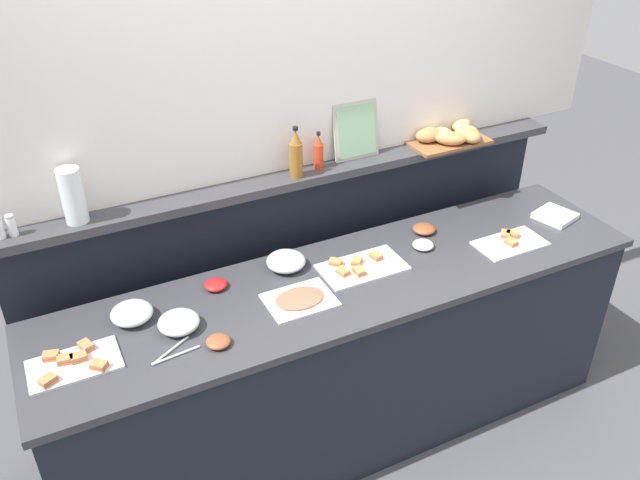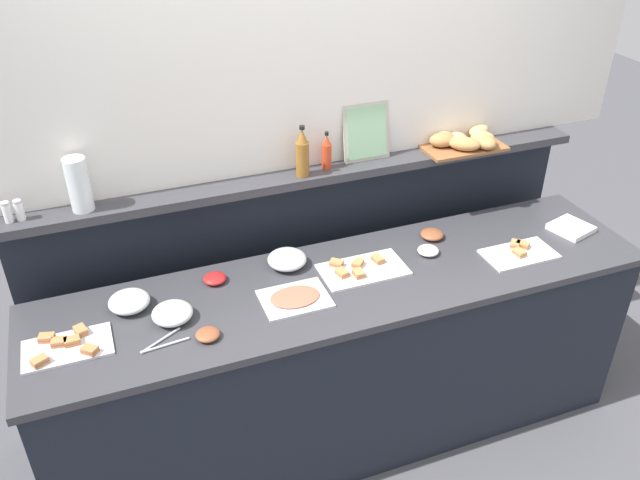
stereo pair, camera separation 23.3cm
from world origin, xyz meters
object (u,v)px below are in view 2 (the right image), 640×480
at_px(serving_tongs, 162,343).
at_px(salt_shaker, 7,212).
at_px(cold_cuts_platter, 295,298).
at_px(condiment_bowl_dark, 215,278).
at_px(sandwich_platter_side, 67,346).
at_px(pepper_shaker, 19,210).
at_px(condiment_bowl_red, 428,251).
at_px(glass_bowl_medium, 287,260).
at_px(hot_sauce_bottle, 327,152).
at_px(water_carafe, 79,184).
at_px(condiment_bowl_teal, 208,334).
at_px(glass_bowl_large, 129,302).
at_px(vinegar_bottle_amber, 302,154).
at_px(condiment_bowl_cream, 432,234).
at_px(napkin_stack, 571,228).
at_px(sandwich_platter_rear, 361,269).
at_px(glass_bowl_small, 172,313).
at_px(bread_basket, 465,140).
at_px(sandwich_platter_front, 519,252).
at_px(framed_picture, 366,132).

bearing_deg(serving_tongs, salt_shaker, 129.95).
xyz_separation_m(cold_cuts_platter, condiment_bowl_dark, (-0.28, 0.24, 0.01)).
distance_m(sandwich_platter_side, pepper_shaker, 0.58).
bearing_deg(condiment_bowl_red, glass_bowl_medium, 167.87).
bearing_deg(condiment_bowl_red, sandwich_platter_side, -176.59).
distance_m(condiment_bowl_dark, hot_sauce_bottle, 0.76).
height_order(cold_cuts_platter, water_carafe, water_carafe).
xyz_separation_m(condiment_bowl_teal, water_carafe, (-0.35, 0.58, 0.42)).
bearing_deg(condiment_bowl_dark, pepper_shaker, 161.69).
height_order(glass_bowl_large, vinegar_bottle_amber, vinegar_bottle_amber).
height_order(condiment_bowl_cream, napkin_stack, condiment_bowl_cream).
bearing_deg(sandwich_platter_rear, hot_sauce_bottle, 91.91).
distance_m(glass_bowl_small, pepper_shaker, 0.73).
relative_size(cold_cuts_platter, condiment_bowl_dark, 2.82).
bearing_deg(pepper_shaker, glass_bowl_large, -40.46).
xyz_separation_m(cold_cuts_platter, condiment_bowl_teal, (-0.39, -0.11, 0.01)).
distance_m(sandwich_platter_side, glass_bowl_large, 0.30).
relative_size(condiment_bowl_dark, condiment_bowl_cream, 0.91).
relative_size(glass_bowl_small, vinegar_bottle_amber, 0.68).
height_order(condiment_bowl_teal, bread_basket, bread_basket).
bearing_deg(glass_bowl_small, glass_bowl_large, 137.89).
bearing_deg(hot_sauce_bottle, water_carafe, -179.52).
height_order(sandwich_platter_front, condiment_bowl_dark, sandwich_platter_front).
relative_size(cold_cuts_platter, bread_basket, 0.68).
bearing_deg(glass_bowl_large, sandwich_platter_front, -7.49).
distance_m(cold_cuts_platter, napkin_stack, 1.42).
relative_size(sandwich_platter_front, napkin_stack, 1.93).
distance_m(sandwich_platter_side, sandwich_platter_rear, 1.23).
height_order(sandwich_platter_rear, bread_basket, bread_basket).
distance_m(condiment_bowl_cream, water_carafe, 1.58).
relative_size(condiment_bowl_cream, bread_basket, 0.26).
height_order(sandwich_platter_side, condiment_bowl_red, sandwich_platter_side).
relative_size(condiment_bowl_dark, framed_picture, 0.37).
bearing_deg(hot_sauce_bottle, glass_bowl_small, -152.15).
xyz_separation_m(condiment_bowl_dark, condiment_bowl_teal, (-0.11, -0.35, -0.00)).
xyz_separation_m(bread_basket, water_carafe, (-1.77, 0.02, 0.07)).
bearing_deg(condiment_bowl_cream, water_carafe, 170.70).
distance_m(sandwich_platter_front, cold_cuts_platter, 1.07).
xyz_separation_m(cold_cuts_platter, condiment_bowl_red, (0.68, 0.11, 0.01)).
xyz_separation_m(sandwich_platter_side, pepper_shaker, (-0.09, 0.45, 0.36)).
bearing_deg(condiment_bowl_red, cold_cuts_platter, -170.64).
height_order(condiment_bowl_teal, pepper_shaker, pepper_shaker).
height_order(sandwich_platter_rear, cold_cuts_platter, sandwich_platter_rear).
bearing_deg(glass_bowl_medium, condiment_bowl_dark, -179.08).
relative_size(condiment_bowl_teal, framed_picture, 0.35).
distance_m(glass_bowl_medium, pepper_shaker, 1.10).
height_order(condiment_bowl_teal, serving_tongs, condiment_bowl_teal).
relative_size(glass_bowl_large, condiment_bowl_red, 1.70).
bearing_deg(sandwich_platter_side, condiment_bowl_cream, 7.19).
xyz_separation_m(sandwich_platter_rear, glass_bowl_large, (-0.98, 0.09, 0.02)).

